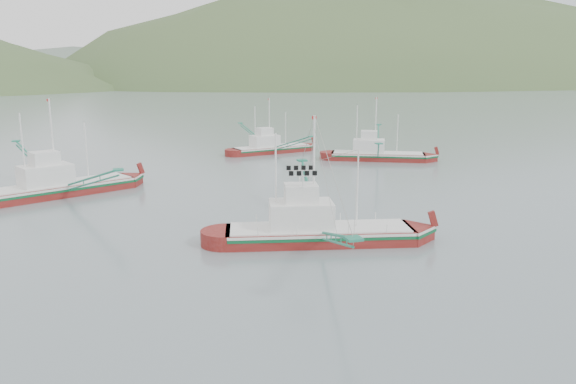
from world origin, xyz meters
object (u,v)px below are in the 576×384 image
object	(u,v)px
bg_boat_far	(271,143)
bg_boat_left	(59,174)
bg_boat_right	(377,146)
main_boat	(318,218)

from	to	relation	value
bg_boat_far	bg_boat_left	distance (m)	37.29
bg_boat_far	bg_boat_left	size ratio (longest dim) A/B	0.88
bg_boat_right	bg_boat_left	bearing A→B (deg)	-139.22
main_boat	bg_boat_left	world-z (taller)	bg_boat_left
main_boat	bg_boat_right	xyz separation A→B (m)	(22.44, 34.57, 0.10)
bg_boat_right	bg_boat_far	size ratio (longest dim) A/B	1.01
bg_boat_far	bg_boat_left	world-z (taller)	bg_boat_left
main_boat	bg_boat_far	distance (m)	47.39
main_boat	bg_boat_left	xyz separation A→B (m)	(-20.02, 23.89, 0.31)
main_boat	bg_boat_left	distance (m)	31.17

